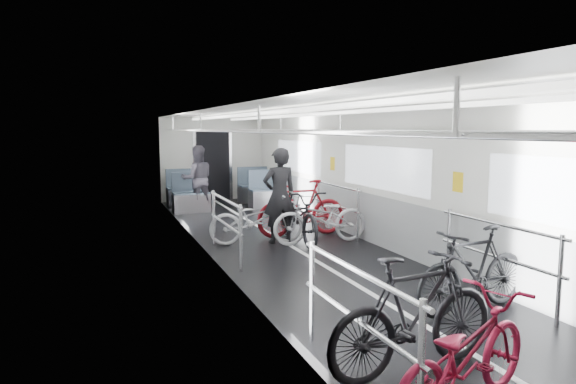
% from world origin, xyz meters
% --- Properties ---
extents(car_shell, '(3.02, 14.01, 2.41)m').
position_xyz_m(car_shell, '(0.00, 1.78, 1.13)').
color(car_shell, black).
rests_on(car_shell, ground).
extents(bike_left_near, '(1.77, 1.11, 0.88)m').
position_xyz_m(bike_left_near, '(-0.75, -4.88, 0.44)').
color(bike_left_near, '#A31433').
rests_on(bike_left_near, floor).
extents(bike_left_mid, '(1.79, 0.67, 1.05)m').
position_xyz_m(bike_left_mid, '(-0.72, -4.22, 0.52)').
color(bike_left_mid, black).
rests_on(bike_left_mid, floor).
extents(bike_left_far, '(1.78, 0.82, 0.90)m').
position_xyz_m(bike_left_far, '(-0.52, 1.01, 0.45)').
color(bike_left_far, '#B2B2B7').
rests_on(bike_left_far, floor).
extents(bike_right_near, '(1.68, 0.64, 0.99)m').
position_xyz_m(bike_right_near, '(0.76, -3.20, 0.49)').
color(bike_right_near, black).
rests_on(bike_right_near, floor).
extents(bike_right_mid, '(1.82, 0.65, 0.95)m').
position_xyz_m(bike_right_mid, '(0.58, 0.61, 0.48)').
color(bike_right_mid, silver).
rests_on(bike_right_mid, floor).
extents(bike_right_far, '(1.83, 0.54, 1.10)m').
position_xyz_m(bike_right_far, '(0.50, 1.33, 0.55)').
color(bike_right_far, maroon).
rests_on(bike_right_far, floor).
extents(bike_aisle, '(0.68, 1.89, 0.99)m').
position_xyz_m(bike_aisle, '(0.24, 0.86, 0.49)').
color(bike_aisle, black).
rests_on(bike_aisle, floor).
extents(person_standing, '(0.66, 0.45, 1.74)m').
position_xyz_m(person_standing, '(-0.09, 0.96, 0.87)').
color(person_standing, black).
rests_on(person_standing, floor).
extents(person_seated, '(0.83, 0.65, 1.67)m').
position_xyz_m(person_seated, '(-0.83, 4.98, 0.83)').
color(person_seated, '#302C34').
rests_on(person_seated, floor).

